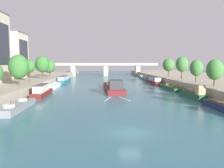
{
  "coord_description": "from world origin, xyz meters",
  "views": [
    {
      "loc": [
        -3.31,
        -23.91,
        7.92
      ],
      "look_at": [
        0.0,
        38.29,
        1.88
      ],
      "focal_mm": 34.87,
      "sensor_mm": 36.0,
      "label": 1
    }
  ],
  "objects_px": {
    "moored_boat_left_gap_after": "(42,91)",
    "barge_midriver": "(113,87)",
    "moored_boat_left_far": "(64,80)",
    "moored_boat_right_midway": "(141,77)",
    "tree_left_nearest": "(49,66)",
    "tree_right_distant": "(169,65)",
    "tree_left_past_mid": "(42,64)",
    "moored_boat_right_lone": "(171,87)",
    "bridge_far": "(106,68)",
    "moored_boat_left_downstream": "(54,86)",
    "tree_left_second": "(19,67)",
    "moored_boat_right_upstream": "(146,78)",
    "tree_right_midway": "(182,64)",
    "moored_boat_right_downstream": "(154,81)",
    "tree_right_end_of_row": "(215,70)",
    "tree_right_past_mid": "(196,68)",
    "moored_boat_right_second": "(194,94)",
    "tree_left_third": "(29,66)",
    "moored_boat_left_upstream": "(18,106)"
  },
  "relations": [
    {
      "from": "moored_boat_right_second",
      "to": "tree_right_distant",
      "type": "xyz_separation_m",
      "value": [
        5.44,
        35.71,
        6.18
      ]
    },
    {
      "from": "tree_right_distant",
      "to": "tree_left_past_mid",
      "type": "bearing_deg",
      "value": -170.67
    },
    {
      "from": "moored_boat_left_gap_after",
      "to": "barge_midriver",
      "type": "bearing_deg",
      "value": 27.96
    },
    {
      "from": "tree_right_past_mid",
      "to": "bridge_far",
      "type": "bearing_deg",
      "value": 107.72
    },
    {
      "from": "moored_boat_left_far",
      "to": "moored_boat_right_second",
      "type": "relative_size",
      "value": 1.51
    },
    {
      "from": "moored_boat_right_upstream",
      "to": "tree_right_midway",
      "type": "relative_size",
      "value": 1.58
    },
    {
      "from": "moored_boat_left_far",
      "to": "moored_boat_right_lone",
      "type": "relative_size",
      "value": 1.06
    },
    {
      "from": "tree_right_distant",
      "to": "bridge_far",
      "type": "xyz_separation_m",
      "value": [
        -23.06,
        51.15,
        -2.14
      ]
    },
    {
      "from": "tree_left_third",
      "to": "tree_right_end_of_row",
      "type": "bearing_deg",
      "value": -17.23
    },
    {
      "from": "moored_boat_left_gap_after",
      "to": "moored_boat_left_downstream",
      "type": "relative_size",
      "value": 1.03
    },
    {
      "from": "barge_midriver",
      "to": "tree_right_end_of_row",
      "type": "distance_m",
      "value": 26.97
    },
    {
      "from": "moored_boat_right_midway",
      "to": "tree_right_past_mid",
      "type": "xyz_separation_m",
      "value": [
        5.64,
        -52.13,
        5.87
      ]
    },
    {
      "from": "moored_boat_right_lone",
      "to": "bridge_far",
      "type": "xyz_separation_m",
      "value": [
        -17.85,
        70.16,
        4.48
      ]
    },
    {
      "from": "moored_boat_right_lone",
      "to": "tree_right_end_of_row",
      "type": "bearing_deg",
      "value": -69.04
    },
    {
      "from": "tree_left_nearest",
      "to": "tree_right_past_mid",
      "type": "distance_m",
      "value": 55.26
    },
    {
      "from": "moored_boat_right_midway",
      "to": "tree_right_distant",
      "type": "height_order",
      "value": "tree_right_distant"
    },
    {
      "from": "barge_midriver",
      "to": "moored_boat_right_downstream",
      "type": "relative_size",
      "value": 1.6
    },
    {
      "from": "moored_boat_left_downstream",
      "to": "tree_right_midway",
      "type": "height_order",
      "value": "tree_right_midway"
    },
    {
      "from": "tree_right_past_mid",
      "to": "tree_left_third",
      "type": "bearing_deg",
      "value": 175.03
    },
    {
      "from": "moored_boat_right_midway",
      "to": "moored_boat_left_far",
      "type": "bearing_deg",
      "value": -144.07
    },
    {
      "from": "moored_boat_left_downstream",
      "to": "tree_right_end_of_row",
      "type": "bearing_deg",
      "value": -25.31
    },
    {
      "from": "moored_boat_right_second",
      "to": "tree_left_nearest",
      "type": "bearing_deg",
      "value": 135.28
    },
    {
      "from": "barge_midriver",
      "to": "moored_boat_left_upstream",
      "type": "xyz_separation_m",
      "value": [
        -17.79,
        -25.2,
        -0.47
      ]
    },
    {
      "from": "moored_boat_left_far",
      "to": "moored_boat_right_second",
      "type": "xyz_separation_m",
      "value": [
        35.42,
        -38.84,
        -0.18
      ]
    },
    {
      "from": "moored_boat_left_far",
      "to": "moored_boat_left_downstream",
      "type": "bearing_deg",
      "value": -90.95
    },
    {
      "from": "moored_boat_left_downstream",
      "to": "tree_left_second",
      "type": "bearing_deg",
      "value": -107.55
    },
    {
      "from": "moored_boat_left_far",
      "to": "tree_left_third",
      "type": "distance_m",
      "value": 23.54
    },
    {
      "from": "moored_boat_left_upstream",
      "to": "moored_boat_right_second",
      "type": "xyz_separation_m",
      "value": [
        35.02,
        10.0,
        0.43
      ]
    },
    {
      "from": "bridge_far",
      "to": "tree_left_second",
      "type": "bearing_deg",
      "value": -105.93
    },
    {
      "from": "barge_midriver",
      "to": "moored_boat_right_second",
      "type": "relative_size",
      "value": 2.33
    },
    {
      "from": "moored_boat_left_gap_after",
      "to": "tree_right_past_mid",
      "type": "bearing_deg",
      "value": 9.63
    },
    {
      "from": "moored_boat_left_far",
      "to": "moored_boat_right_lone",
      "type": "distance_m",
      "value": 41.97
    },
    {
      "from": "barge_midriver",
      "to": "moored_boat_right_lone",
      "type": "xyz_separation_m",
      "value": [
        17.46,
        1.5,
        -0.48
      ]
    },
    {
      "from": "moored_boat_left_gap_after",
      "to": "moored_boat_right_downstream",
      "type": "distance_m",
      "value": 45.39
    },
    {
      "from": "barge_midriver",
      "to": "tree_right_midway",
      "type": "relative_size",
      "value": 3.27
    },
    {
      "from": "tree_right_end_of_row",
      "to": "moored_boat_right_second",
      "type": "bearing_deg",
      "value": -159.33
    },
    {
      "from": "tree_left_third",
      "to": "tree_left_past_mid",
      "type": "relative_size",
      "value": 0.81
    },
    {
      "from": "moored_boat_right_midway",
      "to": "tree_right_past_mid",
      "type": "distance_m",
      "value": 52.76
    },
    {
      "from": "moored_boat_right_midway",
      "to": "tree_left_nearest",
      "type": "xyz_separation_m",
      "value": [
        -41.83,
        -23.85,
        5.99
      ]
    },
    {
      "from": "moored_boat_left_far",
      "to": "moored_boat_right_midway",
      "type": "height_order",
      "value": "moored_boat_left_far"
    },
    {
      "from": "moored_boat_right_second",
      "to": "tree_left_past_mid",
      "type": "bearing_deg",
      "value": 145.36
    },
    {
      "from": "barge_midriver",
      "to": "moored_boat_left_far",
      "type": "xyz_separation_m",
      "value": [
        -18.19,
        23.64,
        0.14
      ]
    },
    {
      "from": "moored_boat_left_gap_after",
      "to": "tree_left_third",
      "type": "xyz_separation_m",
      "value": [
        -6.29,
        11.12,
        5.81
      ]
    },
    {
      "from": "moored_boat_right_downstream",
      "to": "tree_left_nearest",
      "type": "distance_m",
      "value": 41.86
    },
    {
      "from": "barge_midriver",
      "to": "tree_right_distant",
      "type": "xyz_separation_m",
      "value": [
        22.67,
        20.51,
        6.14
      ]
    },
    {
      "from": "moored_boat_left_upstream",
      "to": "moored_boat_left_downstream",
      "type": "relative_size",
      "value": 1.0
    },
    {
      "from": "moored_boat_right_lone",
      "to": "barge_midriver",
      "type": "bearing_deg",
      "value": -175.1
    },
    {
      "from": "tree_left_third",
      "to": "moored_boat_left_gap_after",
      "type": "bearing_deg",
      "value": -60.52
    },
    {
      "from": "moored_boat_right_midway",
      "to": "tree_right_distant",
      "type": "xyz_separation_m",
      "value": [
        5.0,
        -29.11,
        6.57
      ]
    },
    {
      "from": "tree_left_nearest",
      "to": "tree_right_end_of_row",
      "type": "height_order",
      "value": "tree_left_nearest"
    }
  ]
}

